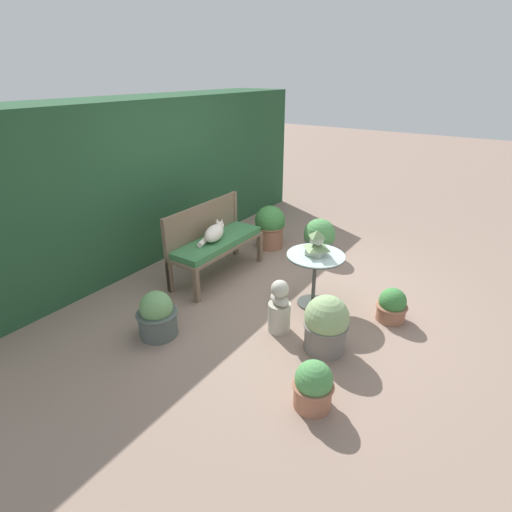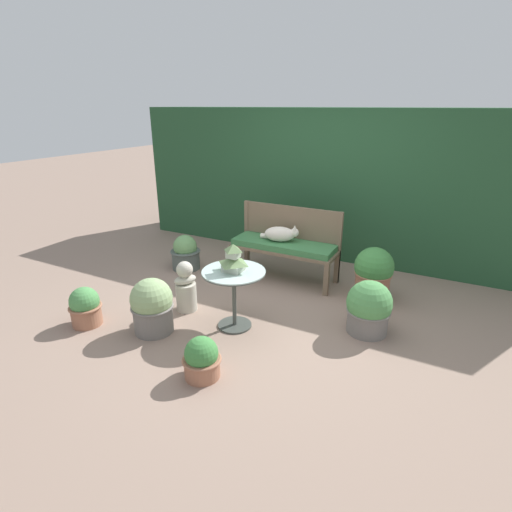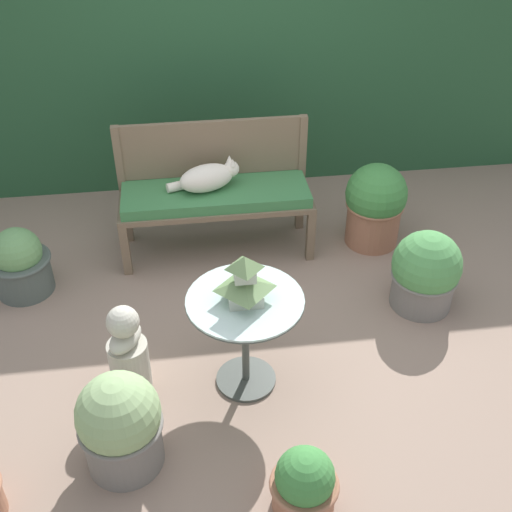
% 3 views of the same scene
% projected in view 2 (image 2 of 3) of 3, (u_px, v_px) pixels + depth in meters
% --- Properties ---
extents(ground, '(30.00, 30.00, 0.00)m').
position_uv_depth(ground, '(266.00, 310.00, 4.64)').
color(ground, gray).
extents(foliage_hedge_back, '(6.40, 1.07, 2.19)m').
position_uv_depth(foliage_hedge_back, '(336.00, 182.00, 6.26)').
color(foliage_hedge_back, '#234C2D').
rests_on(foliage_hedge_back, ground).
extents(garden_bench, '(1.42, 0.49, 0.53)m').
position_uv_depth(garden_bench, '(284.00, 248.00, 5.31)').
color(garden_bench, brown).
rests_on(garden_bench, ground).
extents(bench_backrest, '(1.42, 0.06, 0.96)m').
position_uv_depth(bench_backrest, '(291.00, 226.00, 5.41)').
color(bench_backrest, brown).
rests_on(bench_backrest, ground).
extents(cat, '(0.54, 0.31, 0.23)m').
position_uv_depth(cat, '(280.00, 234.00, 5.27)').
color(cat, silver).
rests_on(cat, garden_bench).
extents(patio_table, '(0.66, 0.66, 0.64)m').
position_uv_depth(patio_table, '(234.00, 283.00, 4.12)').
color(patio_table, '#424742').
rests_on(patio_table, ground).
extents(pagoda_birdhouse, '(0.25, 0.25, 0.29)m').
position_uv_depth(pagoda_birdhouse, '(233.00, 260.00, 4.03)').
color(pagoda_birdhouse, '#B2BCA8').
rests_on(pagoda_birdhouse, patio_table).
extents(garden_bust, '(0.25, 0.30, 0.60)m').
position_uv_depth(garden_bust, '(186.00, 288.00, 4.55)').
color(garden_bust, '#B7B2A3').
rests_on(garden_bust, ground).
extents(potted_plant_bench_right, '(0.43, 0.43, 0.50)m').
position_uv_depth(potted_plant_bench_right, '(185.00, 253.00, 5.73)').
color(potted_plant_bench_right, '#4C5651').
rests_on(potted_plant_bench_right, ground).
extents(potted_plant_bench_left, '(0.46, 0.46, 0.57)m').
position_uv_depth(potted_plant_bench_left, '(369.00, 308.00, 4.10)').
color(potted_plant_bench_left, slate).
rests_on(potted_plant_bench_left, ground).
extents(potted_plant_hedge_corner, '(0.44, 0.44, 0.59)m').
position_uv_depth(potted_plant_hedge_corner, '(152.00, 306.00, 4.11)').
color(potted_plant_hedge_corner, slate).
rests_on(potted_plant_hedge_corner, ground).
extents(potted_plant_table_far, '(0.47, 0.47, 0.66)m').
position_uv_depth(potted_plant_table_far, '(373.00, 274.00, 4.78)').
color(potted_plant_table_far, '#9E664C').
rests_on(potted_plant_table_far, ground).
extents(potted_plant_table_near, '(0.35, 0.35, 0.43)m').
position_uv_depth(potted_plant_table_near, '(85.00, 307.00, 4.26)').
color(potted_plant_table_near, '#9E664C').
rests_on(potted_plant_table_near, ground).
extents(potted_plant_path_edge, '(0.35, 0.35, 0.38)m').
position_uv_depth(potted_plant_path_edge, '(202.00, 359.00, 3.44)').
color(potted_plant_path_edge, '#9E664C').
rests_on(potted_plant_path_edge, ground).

